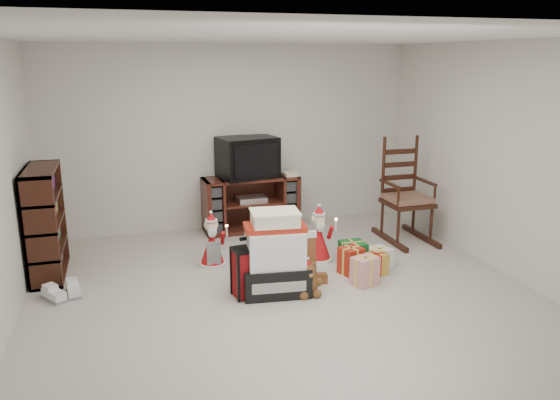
% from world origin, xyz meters
% --- Properties ---
extents(room, '(5.01, 5.01, 2.51)m').
position_xyz_m(room, '(0.00, 0.00, 1.25)').
color(room, beige).
rests_on(room, ground).
extents(tv_stand, '(1.31, 0.51, 0.74)m').
position_xyz_m(tv_stand, '(0.20, 2.24, 0.37)').
color(tv_stand, '#4E1E16').
rests_on(tv_stand, floor).
extents(bookshelf, '(0.32, 0.97, 1.19)m').
position_xyz_m(bookshelf, '(-2.31, 1.32, 0.57)').
color(bookshelf, '#33130E').
rests_on(bookshelf, floor).
extents(rocking_chair, '(0.56, 0.92, 1.39)m').
position_xyz_m(rocking_chair, '(2.02, 1.28, 0.47)').
color(rocking_chair, '#33130E').
rests_on(rocking_chair, floor).
extents(gift_pile, '(0.71, 0.55, 0.84)m').
position_xyz_m(gift_pile, '(-0.07, 0.14, 0.37)').
color(gift_pile, black).
rests_on(gift_pile, floor).
extents(red_suitcase, '(0.42, 0.26, 0.60)m').
position_xyz_m(red_suitcase, '(-0.29, 0.13, 0.26)').
color(red_suitcase, maroon).
rests_on(red_suitcase, floor).
extents(stocking, '(0.27, 0.13, 0.57)m').
position_xyz_m(stocking, '(0.31, 0.26, 0.29)').
color(stocking, '#0C6E1C').
rests_on(stocking, floor).
extents(teddy_bear, '(0.23, 0.21, 0.35)m').
position_xyz_m(teddy_bear, '(0.22, -0.02, 0.15)').
color(teddy_bear, brown).
rests_on(teddy_bear, floor).
extents(santa_figurine, '(0.33, 0.31, 0.68)m').
position_xyz_m(santa_figurine, '(0.66, 0.84, 0.26)').
color(santa_figurine, '#B41317').
rests_on(santa_figurine, floor).
extents(mrs_claus_figurine, '(0.31, 0.29, 0.64)m').
position_xyz_m(mrs_claus_figurine, '(-0.55, 1.05, 0.24)').
color(mrs_claus_figurine, '#B41317').
rests_on(mrs_claus_figurine, floor).
extents(sneaker_pair, '(0.41, 0.32, 0.11)m').
position_xyz_m(sneaker_pair, '(-2.12, 0.61, 0.05)').
color(sneaker_pair, silver).
rests_on(sneaker_pair, floor).
extents(gift_cluster, '(0.71, 0.80, 0.24)m').
position_xyz_m(gift_cluster, '(1.02, 0.37, 0.12)').
color(gift_cluster, '#A52312').
rests_on(gift_cluster, floor).
extents(crt_television, '(0.84, 0.68, 0.55)m').
position_xyz_m(crt_television, '(0.16, 2.25, 1.01)').
color(crt_television, black).
rests_on(crt_television, tv_stand).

